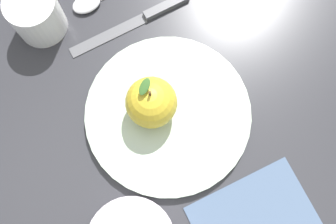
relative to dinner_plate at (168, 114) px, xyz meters
The scene contains 6 objects.
ground_plane 0.03m from the dinner_plate, 54.09° to the right, with size 2.40×2.40×0.00m, color #2D2D33.
dinner_plate is the anchor object (origin of this frame).
apple 0.05m from the dinner_plate, 36.55° to the left, with size 0.07×0.07×0.09m.
cup 0.25m from the dinner_plate, 14.11° to the left, with size 0.08×0.08×0.07m.
knife 0.17m from the dinner_plate, 24.34° to the right, with size 0.06×0.21×0.01m.
linen_napkin 0.19m from the dinner_plate, behind, with size 0.11×0.17×0.00m, color slate.
Camera 1 is at (-0.13, 0.12, 0.55)m, focal length 40.03 mm.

